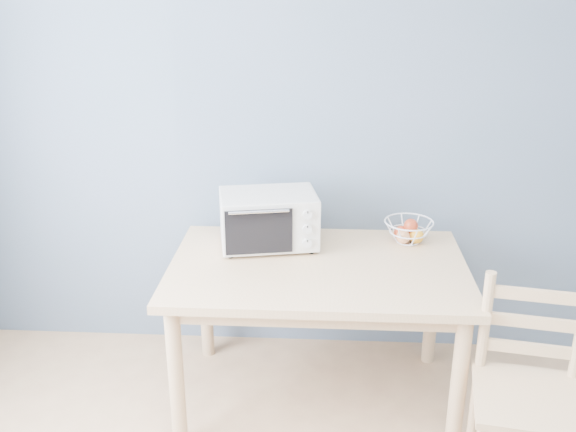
# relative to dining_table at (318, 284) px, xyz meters

# --- Properties ---
(room) EXTENTS (4.01, 4.51, 2.61)m
(room) POSITION_rel_dining_table_xyz_m (0.05, -1.70, 0.65)
(room) COLOR tan
(room) RESTS_ON ground
(dining_table) EXTENTS (1.40, 0.90, 0.75)m
(dining_table) POSITION_rel_dining_table_xyz_m (0.00, 0.00, 0.00)
(dining_table) COLOR #DAB282
(dining_table) RESTS_ON ground
(toaster_oven) EXTENTS (0.52, 0.42, 0.28)m
(toaster_oven) POSITION_rel_dining_table_xyz_m (-0.27, 0.20, 0.25)
(toaster_oven) COLOR beige
(toaster_oven) RESTS_ON dining_table
(fruit_basket) EXTENTS (0.30, 0.30, 0.13)m
(fruit_basket) POSITION_rel_dining_table_xyz_m (0.45, 0.29, 0.16)
(fruit_basket) COLOR silver
(fruit_basket) RESTS_ON dining_table
(dining_chair) EXTENTS (0.50, 0.50, 0.92)m
(dining_chair) POSITION_rel_dining_table_xyz_m (0.85, -0.56, -0.20)
(dining_chair) COLOR #DAB282
(dining_chair) RESTS_ON ground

